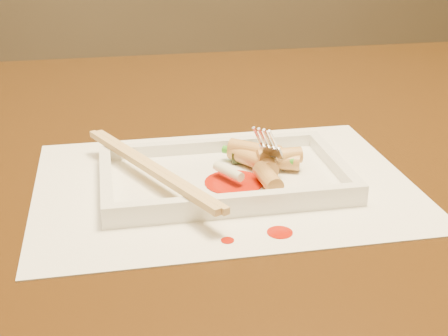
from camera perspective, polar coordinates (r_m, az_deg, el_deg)
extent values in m
cube|color=black|center=(0.83, 0.42, 2.05)|extent=(1.40, 0.90, 0.04)
cube|color=white|center=(0.67, 0.00, -1.47)|extent=(0.40, 0.30, 0.00)
cylinder|color=#B11505|center=(0.58, 5.13, -5.88)|extent=(0.02, 0.02, 0.00)
cylinder|color=#B11505|center=(0.56, 0.32, -6.63)|extent=(0.01, 0.01, 0.00)
cube|color=white|center=(0.67, 0.00, -1.10)|extent=(0.26, 0.16, 0.01)
cube|color=white|center=(0.73, -1.10, 2.07)|extent=(0.26, 0.01, 0.01)
cube|color=white|center=(0.60, 1.35, -3.06)|extent=(0.26, 0.01, 0.01)
cube|color=white|center=(0.65, -10.73, -1.07)|extent=(0.01, 0.14, 0.01)
cube|color=white|center=(0.70, 10.07, 0.55)|extent=(0.01, 0.14, 0.01)
cube|color=black|center=(0.71, 2.17, 1.31)|extent=(0.04, 0.03, 0.01)
cylinder|color=#EAEACC|center=(0.65, 0.41, -0.31)|extent=(0.03, 0.04, 0.01)
cylinder|color=#278C16|center=(0.69, 3.12, 1.15)|extent=(0.07, 0.06, 0.01)
cube|color=tan|center=(0.65, -7.11, 0.05)|extent=(0.12, 0.23, 0.01)
cube|color=tan|center=(0.65, -6.41, 0.11)|extent=(0.12, 0.23, 0.01)
cylinder|color=#B11505|center=(0.65, 0.90, -1.32)|extent=(0.06, 0.06, 0.00)
cylinder|color=tan|center=(0.64, 4.05, -0.90)|extent=(0.02, 0.05, 0.02)
cylinder|color=tan|center=(0.69, 4.27, 0.95)|extent=(0.04, 0.04, 0.02)
cylinder|color=tan|center=(0.69, 2.42, 1.68)|extent=(0.05, 0.04, 0.02)
cylinder|color=tan|center=(0.68, 5.17, 0.59)|extent=(0.05, 0.03, 0.02)
cylinder|color=tan|center=(0.67, 3.83, 0.43)|extent=(0.02, 0.04, 0.02)
cylinder|color=tan|center=(0.68, 5.08, 1.07)|extent=(0.05, 0.02, 0.02)
cylinder|color=tan|center=(0.69, 2.26, 0.93)|extent=(0.04, 0.05, 0.02)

